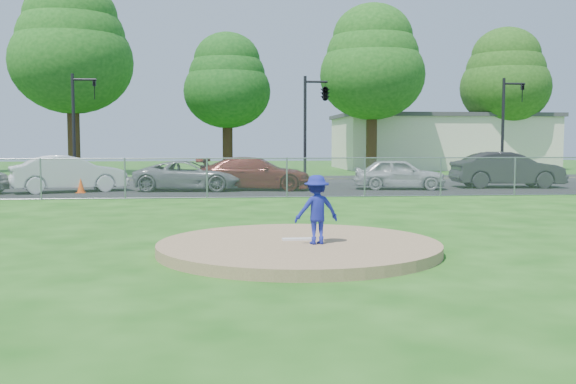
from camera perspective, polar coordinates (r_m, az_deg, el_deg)
The scene contains 21 objects.
ground at distance 22.21m, azimuth -2.14°, elevation -0.98°, with size 120.00×120.00×0.00m, color #184F11.
pitchers_mound at distance 12.31m, azimuth 0.97°, elevation -4.90°, with size 5.40×5.40×0.20m, color #8E704E.
pitching_rubber at distance 12.49m, azimuth 0.86°, elevation -4.21°, with size 0.60×0.15×0.04m, color white.
chain_link_fence at distance 24.14m, azimuth -2.46°, elevation 1.24°, with size 40.00×0.06×1.50m, color gray.
parking_lot at distance 28.68m, azimuth -3.01°, elevation 0.26°, with size 50.00×8.00×0.01m, color black.
street at distance 36.15m, azimuth -3.62°, elevation 1.12°, with size 60.00×7.00×0.01m, color #232326.
commercial_building at distance 53.02m, azimuth 13.32°, elevation 4.40°, with size 16.40×9.40×4.30m.
tree_left at distance 44.53m, azimuth -18.69°, elevation 12.15°, with size 7.84×7.84×12.53m.
tree_center at distance 46.27m, azimuth -5.43°, elevation 9.86°, with size 6.16×6.16×9.84m.
tree_right at distance 45.63m, azimuth 7.50°, elevation 11.41°, with size 7.28×7.28×11.63m.
tree_far_right at distance 51.96m, azimuth 18.75°, elevation 9.70°, with size 6.72×6.72×10.74m.
traffic_signal_left at distance 34.86m, azimuth -18.15°, elevation 6.31°, with size 1.28×0.20×5.60m.
traffic_signal_center at distance 34.58m, azimuth 3.14°, elevation 8.61°, with size 1.42×2.48×5.60m.
traffic_signal_right at distance 37.53m, azimuth 18.90°, elevation 6.15°, with size 1.28×0.20×5.60m.
pitcher at distance 11.97m, azimuth 2.56°, elevation -1.57°, with size 0.83×0.48×1.29m, color navy.
traffic_cone at distance 27.72m, azimuth -17.94°, elevation 0.55°, with size 0.32×0.32×0.62m, color #FF510D.
parked_car_white at distance 28.45m, azimuth -18.89°, elevation 1.55°, with size 1.63×4.67×1.54m, color white.
parked_car_gray at distance 28.03m, azimuth -8.82°, elevation 1.44°, with size 2.13×4.61×1.28m, color slate.
parked_car_darkred at distance 28.15m, azimuth -2.92°, elevation 1.66°, with size 2.02×4.96×1.44m, color maroon.
parked_car_pearl at distance 28.92m, azimuth 9.86°, elevation 1.61°, with size 1.62×4.02×1.37m, color #BCBEC1.
parked_car_charcoal at distance 31.30m, azimuth 18.91°, elevation 1.89°, with size 1.74×4.98×1.64m, color #252528.
Camera 1 is at (-1.47, -12.06, 2.10)m, focal length 40.00 mm.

